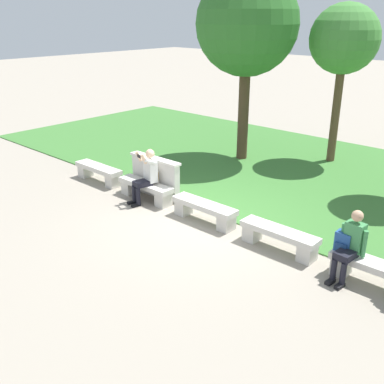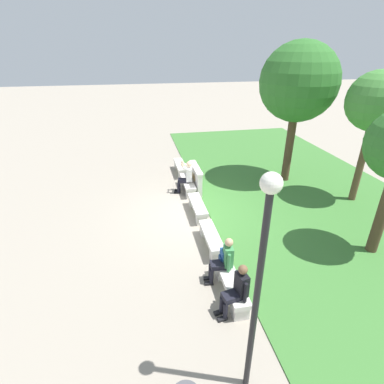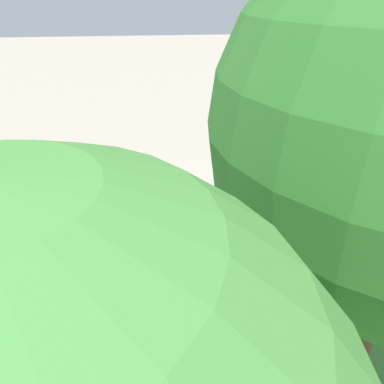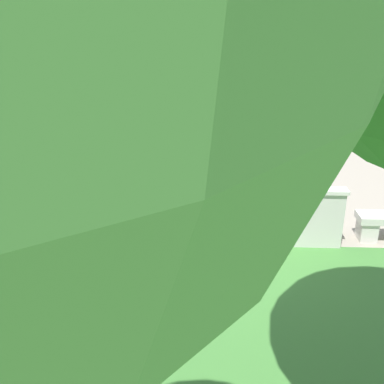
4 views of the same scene
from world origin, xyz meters
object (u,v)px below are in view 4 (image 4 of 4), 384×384
(bench_far, at_px, (65,216))
(bench_near, at_px, (290,221))
(bench_mid, at_px, (176,219))
(person_photographer, at_px, (283,195))

(bench_far, bearing_deg, bench_near, 180.00)
(bench_mid, bearing_deg, person_photographer, -177.58)
(bench_far, bearing_deg, person_photographer, -178.83)
(bench_near, xyz_separation_m, bench_far, (3.83, 0.00, 0.00))
(bench_near, xyz_separation_m, bench_mid, (1.92, 0.00, 0.00))
(bench_near, bearing_deg, bench_mid, 0.00)
(bench_mid, bearing_deg, bench_far, 0.00)
(bench_near, relative_size, bench_mid, 1.00)
(bench_near, height_order, bench_far, same)
(bench_mid, xyz_separation_m, person_photographer, (-1.78, -0.08, 0.45))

